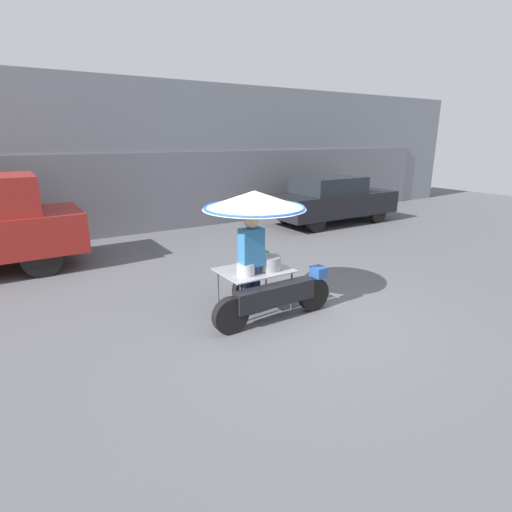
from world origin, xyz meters
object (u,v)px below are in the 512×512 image
(vendor_motorcycle_cart, at_px, (258,224))
(vendor_person, at_px, (251,259))
(potted_plant, at_px, (361,194))
(parked_car, at_px, (332,200))

(vendor_motorcycle_cart, xyz_separation_m, vendor_person, (-0.17, -0.07, -0.55))
(vendor_motorcycle_cart, distance_m, vendor_person, 0.58)
(potted_plant, bearing_deg, vendor_person, -145.43)
(parked_car, bearing_deg, vendor_person, -142.07)
(vendor_motorcycle_cart, bearing_deg, potted_plant, 34.75)
(vendor_motorcycle_cart, bearing_deg, vendor_person, -156.55)
(vendor_person, distance_m, potted_plant, 11.22)
(parked_car, bearing_deg, vendor_motorcycle_cart, -141.71)
(vendor_person, height_order, parked_car, vendor_person)
(vendor_person, xyz_separation_m, potted_plant, (9.24, 6.36, -0.34))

